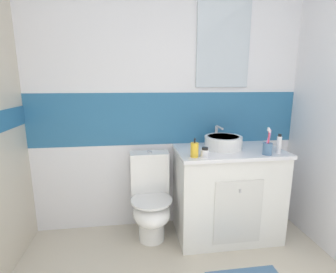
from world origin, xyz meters
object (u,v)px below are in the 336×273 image
object	(u,v)px
deodorant_spray_can	(279,144)
hair_gel_jar	(205,153)
toothbrush_cup	(268,148)
soap_dispenser	(195,150)
sink_basin	(223,142)
toilet	(151,200)

from	to	relation	value
deodorant_spray_can	hair_gel_jar	xyz separation A→B (m)	(-0.66, -0.02, -0.04)
toothbrush_cup	soap_dispenser	world-z (taller)	toothbrush_cup
soap_dispenser	hair_gel_jar	world-z (taller)	soap_dispenser
soap_dispenser	hair_gel_jar	bearing A→B (deg)	-2.88
toothbrush_cup	soap_dispenser	size ratio (longest dim) A/B	1.47
deodorant_spray_can	toothbrush_cup	bearing A→B (deg)	-165.13
sink_basin	toilet	bearing A→B (deg)	179.70
toilet	toothbrush_cup	world-z (taller)	toothbrush_cup
hair_gel_jar	toilet	bearing A→B (deg)	150.67
sink_basin	deodorant_spray_can	xyz separation A→B (m)	(0.42, -0.22, 0.02)
toilet	soap_dispenser	distance (m)	0.68
toothbrush_cup	hair_gel_jar	distance (m)	0.54
sink_basin	toilet	size ratio (longest dim) A/B	0.47
deodorant_spray_can	sink_basin	bearing A→B (deg)	152.39
toilet	soap_dispenser	bearing A→B (deg)	-34.61
hair_gel_jar	toothbrush_cup	bearing A→B (deg)	-1.35
toilet	deodorant_spray_can	world-z (taller)	deodorant_spray_can
toilet	soap_dispenser	size ratio (longest dim) A/B	5.11
toilet	soap_dispenser	xyz separation A→B (m)	(0.34, -0.24, 0.54)
deodorant_spray_can	hair_gel_jar	distance (m)	0.66
sink_basin	hair_gel_jar	size ratio (longest dim) A/B	4.86
hair_gel_jar	sink_basin	bearing A→B (deg)	44.76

